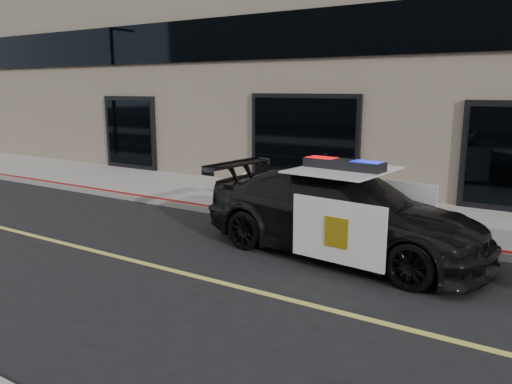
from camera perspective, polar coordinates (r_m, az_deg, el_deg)
The scene contains 4 objects.
ground at distance 8.67m, azimuth -9.93°, elevation -8.75°, with size 120.00×120.00×0.00m, color black.
sidewalk_n at distance 12.85m, azimuth 5.88°, elevation -1.53°, with size 60.00×3.50×0.15m, color gray.
police_car at distance 9.29m, azimuth 9.81°, elevation -2.25°, with size 3.27×5.82×1.76m.
fire_hydrant at distance 12.73m, azimuth -1.35°, elevation 0.41°, with size 0.35×0.48×0.77m.
Camera 1 is at (5.50, -5.98, 3.00)m, focal length 35.00 mm.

